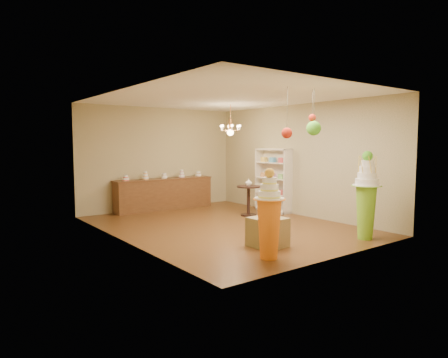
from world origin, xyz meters
TOP-DOWN VIEW (x-y plane):
  - floor at (0.00, 0.00)m, footprint 6.50×6.50m
  - ceiling at (0.00, 0.00)m, footprint 6.50×6.50m
  - wall_back at (0.00, 3.25)m, footprint 5.00×0.04m
  - wall_front at (0.00, -3.25)m, footprint 5.00×0.04m
  - wall_left at (-2.50, 0.00)m, footprint 0.04×6.50m
  - wall_right at (2.50, 0.00)m, footprint 0.04×6.50m
  - pedestal_green at (1.52, -2.76)m, footprint 0.72×0.72m
  - pedestal_orange at (-1.01, -2.59)m, footprint 0.63×0.63m
  - burlap_riser at (-0.48, -1.99)m, footprint 0.63×0.63m
  - sideboard at (0.00, 2.97)m, footprint 3.04×0.54m
  - shelving_unit at (2.34, 0.80)m, footprint 0.33×1.20m
  - round_table at (1.33, 0.70)m, footprint 0.83×0.83m
  - vase at (1.33, 0.70)m, footprint 0.22×0.22m
  - pom_red_left at (-0.17, -2.15)m, footprint 0.20×0.20m
  - pom_green_mid at (0.39, -2.31)m, footprint 0.28×0.28m
  - pom_red_right at (0.47, -2.20)m, footprint 0.14×0.14m
  - chandelier at (1.07, 1.17)m, footprint 0.63×0.63m

SIDE VIEW (x-z plane):
  - floor at x=0.00m, z-range 0.00..0.00m
  - burlap_riser at x=-0.48m, z-range 0.00..0.55m
  - sideboard at x=0.00m, z-range -0.10..1.06m
  - round_table at x=1.33m, z-range 0.12..0.93m
  - pedestal_orange at x=-1.01m, z-range -0.13..1.41m
  - pedestal_green at x=1.52m, z-range -0.12..1.68m
  - shelving_unit at x=2.34m, z-range 0.00..1.80m
  - vase at x=1.33m, z-range 0.81..1.00m
  - wall_back at x=0.00m, z-range 0.00..3.00m
  - wall_front at x=0.00m, z-range 0.00..3.00m
  - wall_left at x=-2.50m, z-range 0.00..3.00m
  - wall_right at x=2.50m, z-range 0.00..3.00m
  - pom_red_left at x=-0.17m, z-range 1.67..2.63m
  - pom_green_mid at x=0.39m, z-range 1.79..2.69m
  - chandelier at x=1.07m, z-range 1.88..2.73m
  - pom_red_right at x=0.47m, z-range 2.14..2.76m
  - ceiling at x=0.00m, z-range 3.00..3.00m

